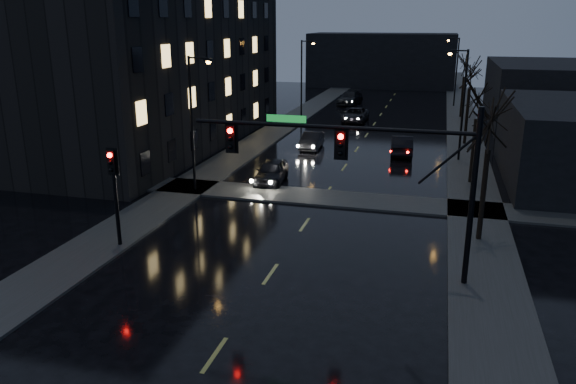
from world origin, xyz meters
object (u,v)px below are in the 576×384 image
Objects in this scene: oncoming_car_a at (271,171)px; oncoming_car_d at (350,98)px; lead_car at (402,145)px; oncoming_car_b at (312,141)px; oncoming_car_c at (355,115)px.

oncoming_car_a is 0.78× the size of oncoming_car_d.
lead_car is (7.45, 10.00, 0.04)m from oncoming_car_a.
oncoming_car_a reaches higher than oncoming_car_b.
oncoming_car_d is at bearing 90.89° from oncoming_car_b.
oncoming_car_b is 25.56m from oncoming_car_d.
oncoming_car_d reaches higher than lead_car.
lead_car is at bearing -3.45° from oncoming_car_b.
oncoming_car_a is at bearing 48.61° from lead_car.
oncoming_car_c is 12.41m from oncoming_car_d.
oncoming_car_d is at bearing 101.40° from oncoming_car_c.
oncoming_car_c is (1.81, 23.65, -0.02)m from oncoming_car_a.
lead_car reaches higher than oncoming_car_a.
oncoming_car_a reaches higher than oncoming_car_c.
oncoming_car_d is at bearing 86.02° from oncoming_car_a.
oncoming_car_d reaches higher than oncoming_car_c.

